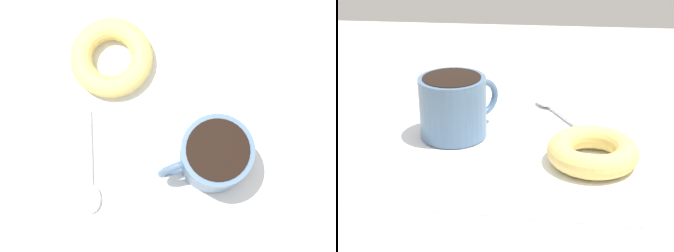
{
  "view_description": "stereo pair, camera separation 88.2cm",
  "coord_description": "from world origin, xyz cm",
  "views": [
    {
      "loc": [
        -9.46,
        12.8,
        71.93
      ],
      "look_at": [
        -2.97,
        -0.15,
        2.3
      ],
      "focal_mm": 60.0,
      "sensor_mm": 36.0,
      "label": 1
    },
    {
      "loc": [
        3.33,
        -64.73,
        31.95
      ],
      "look_at": [
        -2.97,
        -0.15,
        2.3
      ],
      "focal_mm": 60.0,
      "sensor_mm": 36.0,
      "label": 2
    }
  ],
  "objects": [
    {
      "name": "ground_plane",
      "position": [
        0.0,
        0.0,
        -1.0
      ],
      "size": [
        120.0,
        120.0,
        2.0
      ],
      "primitive_type": "cube",
      "color": "beige"
    },
    {
      "name": "coffee_cup",
      "position": [
        -9.81,
        1.02,
        4.43
      ],
      "size": [
        9.83,
        9.95,
        7.97
      ],
      "color": "slate",
      "rests_on": "napkin"
    },
    {
      "name": "napkin",
      "position": [
        -2.97,
        -0.15,
        0.15
      ],
      "size": [
        36.11,
        36.11,
        0.3
      ],
      "primitive_type": "cube",
      "rotation": [
        0.0,
        0.0,
        -0.05
      ],
      "color": "white",
      "rests_on": "ground_plane"
    },
    {
      "name": "spoon",
      "position": [
        2.56,
        10.67,
        0.7
      ],
      "size": [
        7.92,
        12.32,
        0.9
      ],
      "color": "silver",
      "rests_on": "napkin"
    },
    {
      "name": "donut",
      "position": [
        7.82,
        -5.13,
        1.76
      ],
      "size": [
        10.89,
        10.89,
        2.91
      ],
      "primitive_type": "torus",
      "color": "#E5C66B",
      "rests_on": "napkin"
    }
  ]
}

